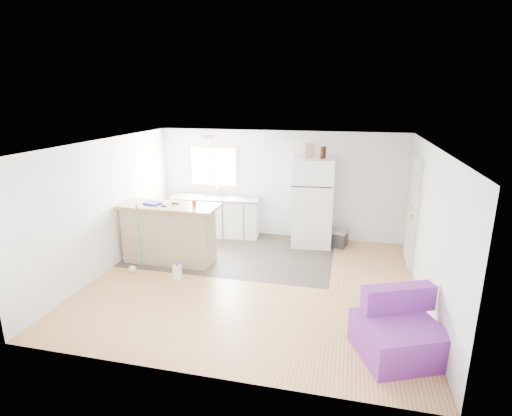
{
  "coord_description": "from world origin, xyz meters",
  "views": [
    {
      "loc": [
        1.49,
        -6.17,
        3.14
      ],
      "look_at": [
        -0.12,
        0.7,
        1.14
      ],
      "focal_mm": 28.0,
      "sensor_mm": 36.0,
      "label": 1
    }
  ],
  "objects": [
    {
      "name": "blue_tray",
      "position": [
        -2.08,
        0.48,
        1.16
      ],
      "size": [
        0.35,
        0.29,
        0.04
      ],
      "primitive_type": "cube",
      "rotation": [
        0.0,
        0.0,
        -0.26
      ],
      "color": "#1420BD",
      "rests_on": "peninsula"
    },
    {
      "name": "peninsula",
      "position": [
        -1.8,
        0.51,
        0.58
      ],
      "size": [
        1.87,
        0.73,
        1.15
      ],
      "rotation": [
        0.0,
        0.0,
        -0.01
      ],
      "color": "tan",
      "rests_on": "floor"
    },
    {
      "name": "window",
      "position": [
        -1.55,
        2.49,
        1.55
      ],
      "size": [
        1.18,
        0.06,
        0.98
      ],
      "color": "white",
      "rests_on": "back_wall"
    },
    {
      "name": "tool_b",
      "position": [
        -1.8,
        0.37,
        1.16
      ],
      "size": [
        0.1,
        0.04,
        0.03
      ],
      "primitive_type": "cube",
      "rotation": [
        0.0,
        0.0,
        0.04
      ],
      "color": "black",
      "rests_on": "peninsula"
    },
    {
      "name": "ceiling_fixture",
      "position": [
        -1.2,
        1.2,
        2.36
      ],
      "size": [
        0.3,
        0.3,
        0.07
      ],
      "primitive_type": "cylinder",
      "color": "white",
      "rests_on": "ceiling"
    },
    {
      "name": "cleaner_jug",
      "position": [
        -1.34,
        -0.19,
        0.13
      ],
      "size": [
        0.14,
        0.1,
        0.3
      ],
      "rotation": [
        0.0,
        0.0,
        0.05
      ],
      "color": "white",
      "rests_on": "floor"
    },
    {
      "name": "refrigerator",
      "position": [
        0.79,
        2.09,
        0.94
      ],
      "size": [
        0.89,
        0.85,
        1.89
      ],
      "rotation": [
        0.0,
        0.0,
        0.07
      ],
      "color": "white",
      "rests_on": "floor"
    },
    {
      "name": "mop",
      "position": [
        -2.21,
        -0.12,
        0.23
      ],
      "size": [
        0.29,
        0.36,
        1.34
      ],
      "rotation": [
        0.0,
        0.0,
        0.45
      ],
      "color": "green",
      "rests_on": "floor"
    },
    {
      "name": "red_cup",
      "position": [
        -1.27,
        0.55,
        1.21
      ],
      "size": [
        0.1,
        0.1,
        0.12
      ],
      "primitive_type": "cylinder",
      "rotation": [
        0.0,
        0.0,
        0.22
      ],
      "color": "red",
      "rests_on": "peninsula"
    },
    {
      "name": "room",
      "position": [
        0.0,
        0.0,
        1.2
      ],
      "size": [
        5.51,
        5.01,
        2.41
      ],
      "color": "#AB7B47",
      "rests_on": "ground"
    },
    {
      "name": "purple_seat",
      "position": [
        2.22,
        -1.52,
        0.29
      ],
      "size": [
        1.23,
        1.22,
        0.78
      ],
      "rotation": [
        0.0,
        0.0,
        0.41
      ],
      "color": "purple",
      "rests_on": "floor"
    },
    {
      "name": "bottle_left",
      "position": [
        0.95,
        2.01,
        2.01
      ],
      "size": [
        0.09,
        0.09,
        0.25
      ],
      "primitive_type": "cylinder",
      "rotation": [
        0.0,
        0.0,
        -0.27
      ],
      "color": "#3B180A",
      "rests_on": "refrigerator"
    },
    {
      "name": "tool_a",
      "position": [
        -1.67,
        0.59,
        1.16
      ],
      "size": [
        0.14,
        0.07,
        0.03
      ],
      "primitive_type": "cube",
      "rotation": [
        0.0,
        0.0,
        -0.12
      ],
      "color": "black",
      "rests_on": "peninsula"
    },
    {
      "name": "bottle_right",
      "position": [
        0.99,
        2.09,
        2.01
      ],
      "size": [
        0.08,
        0.08,
        0.25
      ],
      "primitive_type": "cylinder",
      "rotation": [
        0.0,
        0.0,
        0.19
      ],
      "color": "#3B180A",
      "rests_on": "refrigerator"
    },
    {
      "name": "kitchen_cabinets",
      "position": [
        -1.41,
        2.19,
        0.46
      ],
      "size": [
        2.06,
        0.78,
        1.18
      ],
      "rotation": [
        0.0,
        0.0,
        0.08
      ],
      "color": "white",
      "rests_on": "floor"
    },
    {
      "name": "interior_door",
      "position": [
        2.72,
        1.55,
        1.02
      ],
      "size": [
        0.11,
        0.92,
        2.1
      ],
      "color": "white",
      "rests_on": "right_wall"
    },
    {
      "name": "cooler",
      "position": [
        1.31,
        2.08,
        0.19
      ],
      "size": [
        0.56,
        0.46,
        0.37
      ],
      "rotation": [
        0.0,
        0.0,
        -0.28
      ],
      "color": "#2B2A2D",
      "rests_on": "floor"
    },
    {
      "name": "vinyl_zone",
      "position": [
        -0.73,
        1.25,
        0.0
      ],
      "size": [
        4.05,
        2.5,
        0.0
      ],
      "primitive_type": "cube",
      "color": "#382F2A",
      "rests_on": "floor"
    },
    {
      "name": "cardboard_box",
      "position": [
        0.69,
        2.06,
        2.04
      ],
      "size": [
        0.22,
        0.16,
        0.3
      ],
      "primitive_type": "cube",
      "rotation": [
        0.0,
        0.0,
        0.31
      ],
      "color": "tan",
      "rests_on": "refrigerator"
    }
  ]
}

